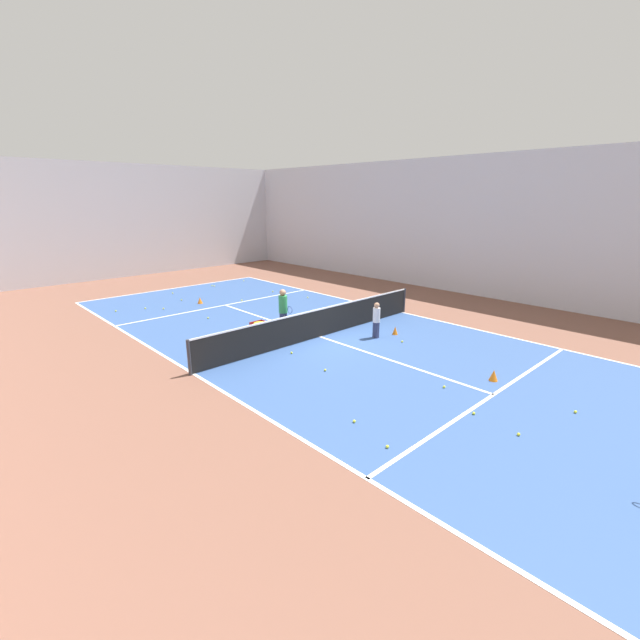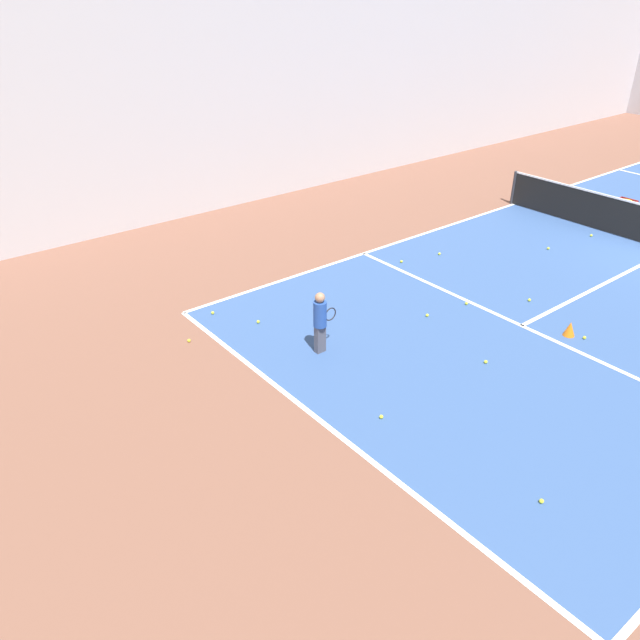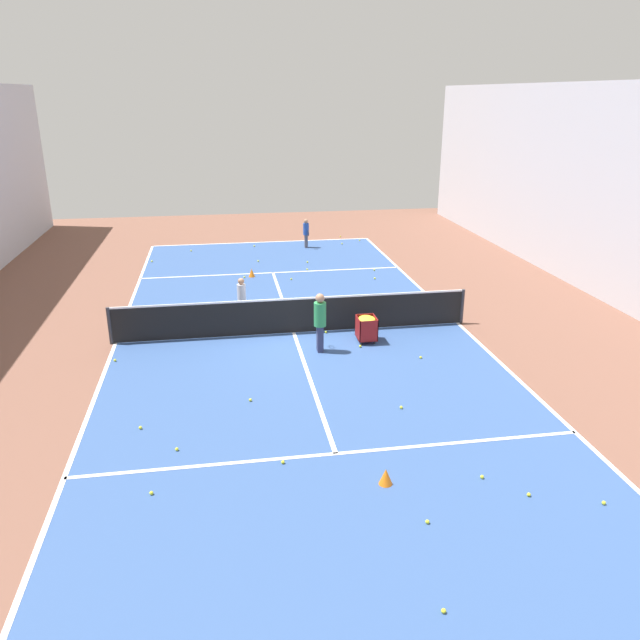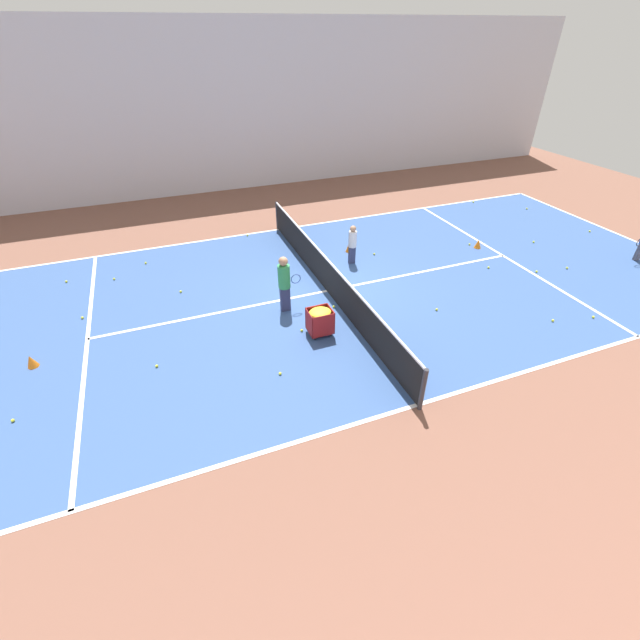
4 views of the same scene
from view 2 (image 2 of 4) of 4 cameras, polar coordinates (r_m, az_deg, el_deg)
The scene contains 24 objects.
line_baseline_near at distance 10.59m, azimuth 0.55°, elevation -9.60°, with size 10.13×0.10×0.00m, color white.
line_sideline_left at distance 21.77m, azimuth 17.29°, elevation 10.08°, with size 0.10×24.10×0.00m, color white.
line_service_near at distance 14.08m, azimuth 17.96°, elevation -0.50°, with size 10.13×0.10×0.00m, color white.
hall_enclosure_left at distance 24.56m, azimuth 7.08°, elevation 21.61°, with size 0.15×35.66×7.03m.
player_near_baseline at distance 12.13m, azimuth 0.03°, elevation 0.14°, with size 0.27×0.59×1.31m.
ball_cart at distance 20.99m, azimuth 26.00°, elevation 9.27°, with size 0.53×0.61×0.75m.
training_cone_1 at distance 13.97m, azimuth 21.87°, elevation -0.75°, with size 0.24×0.24×0.31m, color orange.
tennis_ball_0 at distance 17.16m, azimuth 10.86°, elevation 5.97°, with size 0.07×0.07×0.07m, color yellow.
tennis_ball_2 at distance 13.08m, azimuth -11.89°, elevation -1.85°, with size 0.07×0.07×0.07m, color yellow.
tennis_ball_3 at distance 13.94m, azimuth 9.78°, elevation 0.43°, with size 0.07×0.07×0.07m, color yellow.
tennis_ball_10 at distance 18.31m, azimuth 20.15°, elevation 6.18°, with size 0.07×0.07×0.07m, color yellow.
tennis_ball_12 at distance 20.04m, azimuth 27.13°, elevation 6.64°, with size 0.07×0.07×0.07m, color yellow.
tennis_ball_13 at distance 19.71m, azimuth 23.56°, elevation 7.11°, with size 0.07×0.07×0.07m, color yellow.
tennis_ball_14 at distance 15.18m, azimuth 18.60°, elevation 1.75°, with size 0.07×0.07×0.07m, color yellow.
tennis_ball_15 at distance 22.84m, azimuth 24.92°, elevation 9.63°, with size 0.07×0.07×0.07m, color yellow.
tennis_ball_16 at distance 13.55m, azimuth -5.67°, elevation -0.16°, with size 0.07×0.07×0.07m, color yellow.
tennis_ball_18 at distance 10.77m, azimuth 5.62°, elevation -8.79°, with size 0.07×0.07×0.07m, color yellow.
tennis_ball_20 at distance 12.54m, azimuth 14.92°, elevation -3.71°, with size 0.07×0.07×0.07m, color yellow.
tennis_ball_21 at distance 14.04m, azimuth -9.78°, elevation 0.66°, with size 0.07×0.07×0.07m, color yellow.
tennis_ball_23 at distance 14.02m, azimuth 23.03°, elevation -1.49°, with size 0.07×0.07×0.07m, color yellow.
tennis_ball_26 at distance 9.79m, azimuth 19.60°, elevation -15.33°, with size 0.07×0.07×0.07m, color yellow.
tennis_ball_30 at distance 16.52m, azimuth 7.46°, elevation 5.33°, with size 0.07×0.07×0.07m, color yellow.
tennis_ball_31 at distance 21.39m, azimuth 26.85°, elevation 8.00°, with size 0.07×0.07×0.07m, color yellow.
tennis_ball_32 at distance 14.63m, azimuth 13.25°, elevation 1.49°, with size 0.07×0.07×0.07m, color yellow.
Camera 2 is at (6.40, -17.28, 6.63)m, focal length 35.00 mm.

